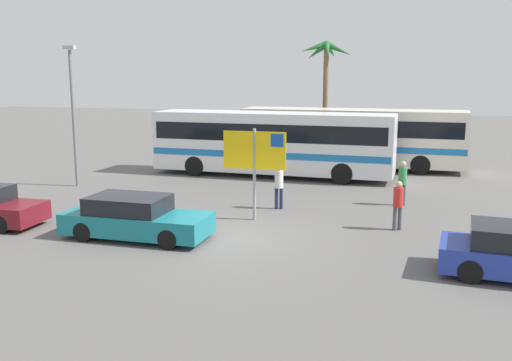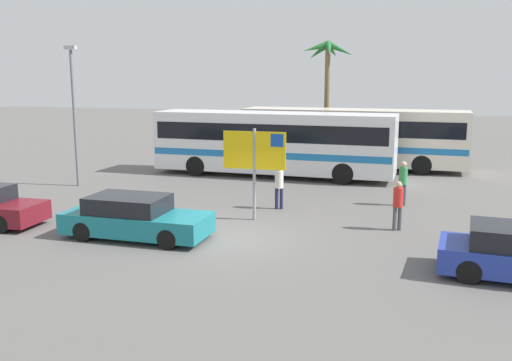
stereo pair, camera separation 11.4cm
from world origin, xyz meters
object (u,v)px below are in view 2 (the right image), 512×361
object	(u,v)px
pedestrian_crossing_lot	(398,202)
pedestrian_near_sign	(279,183)
pedestrian_by_bus	(403,180)
bus_front_coach	(273,141)
ferry_sign	(256,154)
car_teal	(135,218)
bus_rear_coach	(353,135)

from	to	relation	value
pedestrian_crossing_lot	pedestrian_near_sign	distance (m)	4.76
pedestrian_crossing_lot	pedestrian_near_sign	size ratio (longest dim) A/B	0.97
pedestrian_by_bus	pedestrian_near_sign	distance (m)	4.83
bus_front_coach	pedestrian_near_sign	bearing A→B (deg)	-72.08
bus_front_coach	pedestrian_by_bus	distance (m)	8.14
ferry_sign	car_teal	size ratio (longest dim) A/B	0.70
ferry_sign	car_teal	world-z (taller)	ferry_sign
bus_rear_coach	pedestrian_near_sign	distance (m)	10.58
ferry_sign	pedestrian_by_bus	distance (m)	6.22
bus_rear_coach	ferry_sign	world-z (taller)	ferry_sign
ferry_sign	car_teal	bearing A→B (deg)	-134.94
car_teal	pedestrian_crossing_lot	distance (m)	8.42
pedestrian_crossing_lot	pedestrian_near_sign	world-z (taller)	pedestrian_near_sign
pedestrian_crossing_lot	pedestrian_by_bus	distance (m)	3.67
car_teal	pedestrian_crossing_lot	bearing A→B (deg)	22.20
bus_front_coach	bus_rear_coach	size ratio (longest dim) A/B	1.00
bus_front_coach	bus_rear_coach	xyz separation A→B (m)	(3.40, 3.76, 0.00)
car_teal	pedestrian_by_bus	xyz separation A→B (m)	(7.66, 7.02, 0.39)
pedestrian_crossing_lot	pedestrian_by_bus	size ratio (longest dim) A/B	0.94
ferry_sign	pedestrian_near_sign	distance (m)	2.28
bus_front_coach	ferry_sign	distance (m)	8.75
pedestrian_crossing_lot	ferry_sign	bearing A→B (deg)	-119.81
bus_front_coach	ferry_sign	bearing A→B (deg)	-77.88
ferry_sign	pedestrian_near_sign	bearing A→B (deg)	76.59
pedestrian_near_sign	bus_front_coach	bearing A→B (deg)	1.03
pedestrian_by_bus	ferry_sign	bearing A→B (deg)	99.70
car_teal	pedestrian_by_bus	size ratio (longest dim) A/B	2.63
car_teal	pedestrian_crossing_lot	xyz separation A→B (m)	(7.71, 3.36, 0.32)
pedestrian_crossing_lot	bus_rear_coach	bearing A→B (deg)	163.41
bus_front_coach	pedestrian_crossing_lot	bearing A→B (deg)	-51.71
car_teal	pedestrian_crossing_lot	world-z (taller)	pedestrian_crossing_lot
pedestrian_by_bus	pedestrian_near_sign	xyz separation A→B (m)	(-4.40, -1.99, -0.04)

